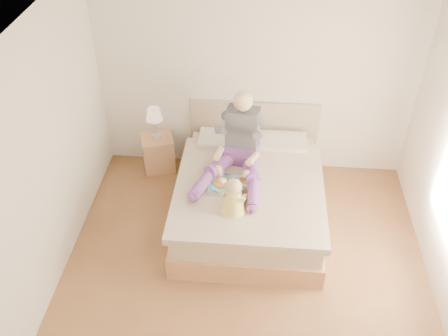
# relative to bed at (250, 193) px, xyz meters

# --- Properties ---
(room) EXTENTS (4.02, 4.22, 2.71)m
(room) POSITION_rel_bed_xyz_m (0.08, -1.08, 1.19)
(room) COLOR brown
(room) RESTS_ON ground
(bed) EXTENTS (1.70, 2.18, 1.00)m
(bed) POSITION_rel_bed_xyz_m (0.00, 0.00, 0.00)
(bed) COLOR #AA764F
(bed) RESTS_ON ground
(nightstand) EXTENTS (0.50, 0.47, 0.50)m
(nightstand) POSITION_rel_bed_xyz_m (-1.28, 0.80, -0.07)
(nightstand) COLOR #AA764F
(nightstand) RESTS_ON ground
(lamp) EXTENTS (0.22, 0.22, 0.44)m
(lamp) POSITION_rel_bed_xyz_m (-1.28, 0.81, 0.52)
(lamp) COLOR silver
(lamp) RESTS_ON nightstand
(adult) EXTENTS (0.80, 1.19, 0.94)m
(adult) POSITION_rel_bed_xyz_m (-0.15, 0.15, 0.57)
(adult) COLOR #6E3688
(adult) RESTS_ON bed
(tray) EXTENTS (0.52, 0.42, 0.14)m
(tray) POSITION_rel_bed_xyz_m (-0.21, -0.23, 0.33)
(tray) COLOR silver
(tray) RESTS_ON bed
(baby) EXTENTS (0.31, 0.39, 0.43)m
(baby) POSITION_rel_bed_xyz_m (-0.15, -0.62, 0.47)
(baby) COLOR #FED950
(baby) RESTS_ON bed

